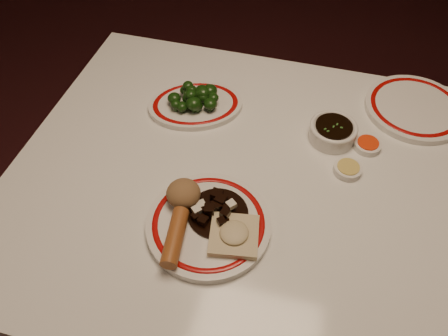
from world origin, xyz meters
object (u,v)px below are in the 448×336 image
rice_mound (183,193)px  stirfry_heap (215,211)px  soy_bowl (333,132)px  dining_table (272,207)px  broccoli_plate (196,105)px  broccoli_pile (196,96)px  fried_wonton (234,235)px  spring_roll (175,237)px  main_plate (209,224)px

rice_mound → stirfry_heap: size_ratio=0.57×
soy_bowl → rice_mound: bearing=-134.6°
dining_table → broccoli_plate: size_ratio=4.14×
stirfry_heap → dining_table: bearing=50.4°
broccoli_pile → broccoli_plate: bearing=-142.8°
dining_table → broccoli_plate: bearing=142.2°
stirfry_heap → fried_wonton: bearing=-41.8°
spring_roll → fried_wonton: bearing=12.5°
rice_mound → broccoli_pile: (-0.07, 0.30, -0.01)m
soy_bowl → dining_table: bearing=-121.3°
dining_table → broccoli_pile: size_ratio=9.39×
rice_mound → fried_wonton: rice_mound is taller
fried_wonton → stirfry_heap: size_ratio=0.87×
soy_bowl → stirfry_heap: bearing=-125.0°
main_plate → stirfry_heap: stirfry_heap is taller
broccoli_plate → soy_bowl: 0.35m
main_plate → rice_mound: rice_mound is taller
stirfry_heap → main_plate: bearing=-108.4°
dining_table → stirfry_heap: stirfry_heap is taller
spring_roll → main_plate: bearing=43.6°
dining_table → main_plate: size_ratio=3.63×
main_plate → broccoli_plate: (-0.14, 0.34, -0.00)m
rice_mound → broccoli_plate: 0.31m
main_plate → soy_bowl: bearing=56.1°
dining_table → fried_wonton: size_ratio=10.97×
fried_wonton → broccoli_pile: 0.41m
spring_roll → soy_bowl: bearing=48.0°
main_plate → stirfry_heap: size_ratio=2.62×
fried_wonton → stirfry_heap: 0.07m
spring_roll → fried_wonton: (0.11, 0.04, -0.01)m
stirfry_heap → broccoli_plate: size_ratio=0.43×
broccoli_pile → soy_bowl: (0.35, -0.02, -0.02)m
rice_mound → soy_bowl: (0.28, 0.28, -0.02)m
rice_mound → fried_wonton: 0.14m
dining_table → rice_mound: rice_mound is taller
fried_wonton → stirfry_heap: bearing=138.2°
rice_mound → soy_bowl: bearing=45.4°
rice_mound → soy_bowl: size_ratio=0.64×
rice_mound → broccoli_plate: (-0.07, 0.30, -0.03)m
spring_roll → fried_wonton: size_ratio=1.12×
main_plate → broccoli_plate: size_ratio=1.14×
stirfry_heap → soy_bowl: 0.36m
broccoli_plate → stirfry_heap: bearing=-65.5°
main_plate → dining_table: bearing=53.3°
dining_table → fried_wonton: bearing=-106.9°
stirfry_heap → soy_bowl: (0.21, 0.30, -0.01)m
spring_roll → dining_table: bearing=45.3°
rice_mound → fried_wonton: size_ratio=0.65×
dining_table → fried_wonton: (-0.05, -0.17, 0.12)m
fried_wonton → broccoli_pile: broccoli_pile is taller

